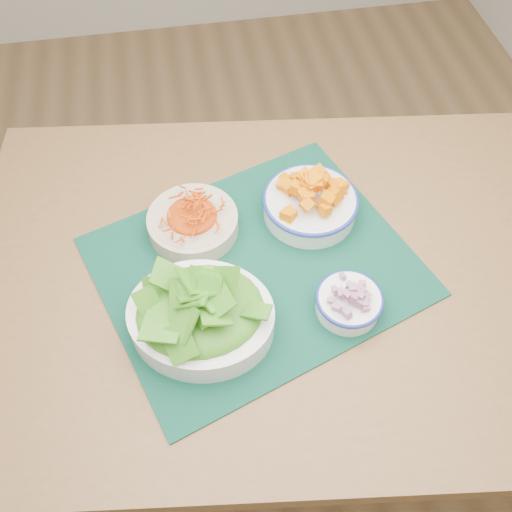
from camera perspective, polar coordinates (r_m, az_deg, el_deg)
The scene contains 7 objects.
ground at distance 1.75m, azimuth -9.08°, elevation -16.02°, with size 4.00×4.00×0.00m, color #9A764A.
table at distance 1.15m, azimuth 3.58°, elevation -3.82°, with size 1.33×0.98×0.75m.
placemat at distance 1.06m, azimuth 0.00°, elevation -1.01°, with size 0.55×0.45×0.00m, color black.
carrot_bowl at distance 1.10m, azimuth -6.37°, elevation 3.65°, with size 0.19×0.19×0.07m.
squash_bowl at distance 1.11m, azimuth 5.49°, elevation 5.62°, with size 0.24×0.24×0.09m.
lettuce_bowl at distance 0.95m, azimuth -5.59°, elevation -5.55°, with size 0.30×0.27×0.11m.
onion_bowl at distance 1.00m, azimuth 9.30°, elevation -4.42°, with size 0.13×0.13×0.06m.
Camera 1 is at (0.16, -0.62, 1.62)m, focal length 40.00 mm.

